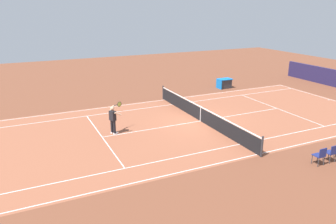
{
  "coord_description": "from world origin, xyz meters",
  "views": [
    {
      "loc": [
        10.28,
        16.97,
        6.99
      ],
      "look_at": [
        2.27,
        -0.07,
        0.9
      ],
      "focal_mm": 34.88,
      "sensor_mm": 36.0,
      "label": 1
    }
  ],
  "objects_px": {
    "spectator_chair_2": "(332,152)",
    "equipment_cart_tarped": "(224,83)",
    "tennis_net": "(201,114)",
    "tennis_player_near": "(113,118)",
    "spectator_chair_3": "(320,155)",
    "tennis_ball": "(228,128)"
  },
  "relations": [
    {
      "from": "equipment_cart_tarped",
      "to": "tennis_player_near",
      "type": "bearing_deg",
      "value": 28.33
    },
    {
      "from": "tennis_net",
      "to": "tennis_player_near",
      "type": "distance_m",
      "value": 5.66
    },
    {
      "from": "tennis_net",
      "to": "equipment_cart_tarped",
      "type": "xyz_separation_m",
      "value": [
        -6.49,
        -6.8,
        -0.05
      ]
    },
    {
      "from": "tennis_net",
      "to": "tennis_ball",
      "type": "height_order",
      "value": "tennis_net"
    },
    {
      "from": "tennis_player_near",
      "to": "equipment_cart_tarped",
      "type": "relative_size",
      "value": 1.36
    },
    {
      "from": "tennis_ball",
      "to": "spectator_chair_3",
      "type": "relative_size",
      "value": 0.08
    },
    {
      "from": "tennis_net",
      "to": "equipment_cart_tarped",
      "type": "distance_m",
      "value": 9.41
    },
    {
      "from": "spectator_chair_2",
      "to": "tennis_net",
      "type": "bearing_deg",
      "value": -71.3
    },
    {
      "from": "tennis_ball",
      "to": "tennis_player_near",
      "type": "bearing_deg",
      "value": -18.05
    },
    {
      "from": "equipment_cart_tarped",
      "to": "tennis_ball",
      "type": "bearing_deg",
      "value": 56.94
    },
    {
      "from": "tennis_player_near",
      "to": "equipment_cart_tarped",
      "type": "height_order",
      "value": "tennis_player_near"
    },
    {
      "from": "spectator_chair_3",
      "to": "equipment_cart_tarped",
      "type": "xyz_separation_m",
      "value": [
        -4.66,
        -14.43,
        -0.08
      ]
    },
    {
      "from": "equipment_cart_tarped",
      "to": "spectator_chair_3",
      "type": "bearing_deg",
      "value": 72.11
    },
    {
      "from": "spectator_chair_2",
      "to": "equipment_cart_tarped",
      "type": "height_order",
      "value": "spectator_chair_2"
    },
    {
      "from": "equipment_cart_tarped",
      "to": "spectator_chair_2",
      "type": "bearing_deg",
      "value": 74.83
    },
    {
      "from": "tennis_net",
      "to": "equipment_cart_tarped",
      "type": "height_order",
      "value": "tennis_net"
    },
    {
      "from": "tennis_net",
      "to": "equipment_cart_tarped",
      "type": "relative_size",
      "value": 9.36
    },
    {
      "from": "tennis_ball",
      "to": "spectator_chair_2",
      "type": "distance_m",
      "value": 6.04
    },
    {
      "from": "tennis_net",
      "to": "spectator_chair_3",
      "type": "relative_size",
      "value": 13.3
    },
    {
      "from": "tennis_net",
      "to": "tennis_player_near",
      "type": "bearing_deg",
      "value": -2.67
    },
    {
      "from": "spectator_chair_2",
      "to": "equipment_cart_tarped",
      "type": "relative_size",
      "value": 0.7
    },
    {
      "from": "tennis_player_near",
      "to": "spectator_chair_3",
      "type": "relative_size",
      "value": 1.93
    }
  ]
}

